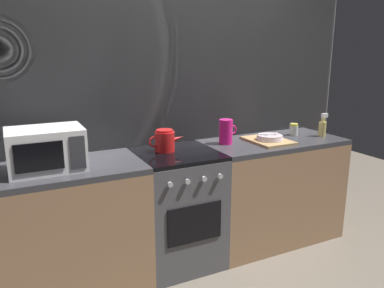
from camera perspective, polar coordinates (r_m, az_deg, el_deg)
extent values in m
plane|color=#6B6054|center=(3.20, -2.13, -16.98)|extent=(8.00, 8.00, 0.00)
cube|color=gray|center=(3.08, -4.82, 5.59)|extent=(3.60, 0.05, 2.40)
cube|color=#BCBCC1|center=(3.06, -4.67, 5.53)|extent=(3.58, 0.01, 2.39)
cube|color=#997251|center=(2.80, -19.71, -12.69)|extent=(1.20, 0.60, 0.86)
cube|color=#38383D|center=(2.63, -20.51, -3.88)|extent=(1.20, 0.60, 0.04)
cube|color=#4C4C51|center=(3.00, -2.20, -9.84)|extent=(0.60, 0.60, 0.87)
cube|color=black|center=(2.85, -2.29, -1.54)|extent=(0.59, 0.59, 0.03)
cube|color=black|center=(2.75, 0.46, -11.88)|extent=(0.42, 0.01, 0.28)
cylinder|color=#B7B7BC|center=(2.53, -3.30, -6.09)|extent=(0.04, 0.02, 0.04)
cylinder|color=#B7B7BC|center=(2.58, -0.68, -5.66)|extent=(0.04, 0.02, 0.04)
cylinder|color=#B7B7BC|center=(2.63, 1.84, -5.25)|extent=(0.04, 0.02, 0.04)
cylinder|color=#B7B7BC|center=(2.69, 4.25, -4.84)|extent=(0.04, 0.02, 0.04)
cube|color=#997251|center=(3.44, 11.71, -7.03)|extent=(1.20, 0.60, 0.86)
cube|color=#38383D|center=(3.31, 12.10, 0.26)|extent=(1.20, 0.60, 0.04)
cube|color=white|center=(2.58, -21.06, -0.73)|extent=(0.46, 0.34, 0.27)
cube|color=black|center=(2.40, -21.94, -1.82)|extent=(0.28, 0.01, 0.17)
cube|color=#333338|center=(2.43, -16.77, -1.24)|extent=(0.09, 0.01, 0.21)
cylinder|color=red|center=(2.86, -4.12, 0.37)|extent=(0.15, 0.15, 0.15)
cylinder|color=red|center=(2.85, -4.15, 2.00)|extent=(0.13, 0.13, 0.02)
cone|color=red|center=(2.90, -2.12, 0.89)|extent=(0.10, 0.04, 0.05)
torus|color=red|center=(2.83, -5.71, 0.34)|extent=(0.08, 0.01, 0.08)
cylinder|color=#E5197A|center=(3.09, 5.09, 1.86)|extent=(0.11, 0.11, 0.20)
torus|color=#E5197A|center=(3.13, 6.14, 2.15)|extent=(0.08, 0.01, 0.08)
cube|color=tan|center=(3.23, 11.33, 0.51)|extent=(0.30, 0.40, 0.02)
cylinder|color=silver|center=(3.21, 11.56, 0.73)|extent=(0.22, 0.22, 0.01)
cylinder|color=silver|center=(3.21, 11.58, 0.97)|extent=(0.21, 0.21, 0.01)
cylinder|color=silver|center=(3.20, 11.59, 1.22)|extent=(0.21, 0.21, 0.01)
cylinder|color=silver|center=(3.21, 11.88, 1.44)|extent=(0.16, 0.07, 0.01)
cube|color=silver|center=(3.20, 11.20, 1.41)|extent=(0.16, 0.09, 0.00)
cylinder|color=silver|center=(3.52, 15.01, 1.97)|extent=(0.08, 0.08, 0.08)
cylinder|color=#D8D14C|center=(3.51, 15.06, 2.81)|extent=(0.07, 0.07, 0.02)
cylinder|color=#E5CC72|center=(3.55, 18.94, 2.15)|extent=(0.06, 0.06, 0.13)
cylinder|color=#E5CC72|center=(3.53, 19.05, 3.50)|extent=(0.03, 0.03, 0.04)
cube|color=white|center=(3.54, 19.27, 4.07)|extent=(0.06, 0.02, 0.04)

